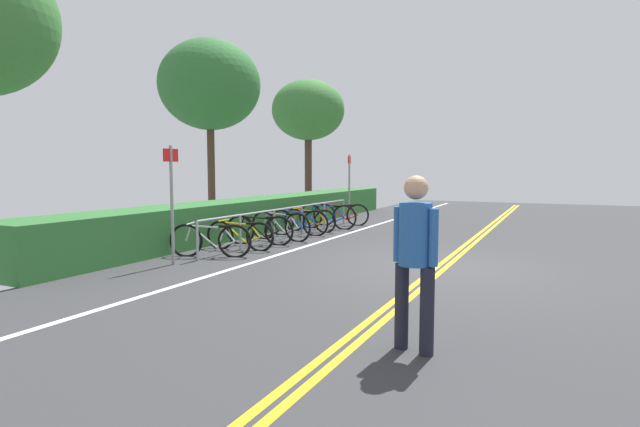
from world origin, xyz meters
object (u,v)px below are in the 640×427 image
Objects in this scene: bicycle_1 at (240,235)px; sign_post_far at (349,182)px; bicycle_4 at (298,223)px; tree_mid at (210,85)px; bicycle_0 at (210,240)px; bicycle_2 at (260,230)px; pedestrian at (415,251)px; sign_post_near at (172,193)px; bicycle_5 at (310,220)px; bicycle_6 at (327,216)px; tree_far_right at (308,111)px; bicycle_3 at (281,226)px; bike_rack at (289,215)px; bicycle_7 at (341,215)px.

sign_post_far reaches higher than bicycle_1.
tree_mid reaches higher than bicycle_4.
bicycle_2 is at bearing -0.12° from bicycle_0.
bicycle_0 is at bearing 56.04° from pedestrian.
pedestrian is at bearing -133.34° from tree_mid.
pedestrian is 0.78× the size of sign_post_near.
bicycle_5 is at bearing 0.43° from bicycle_0.
bicycle_5 is (2.74, 0.04, -0.02)m from bicycle_2.
sign_post_near is 0.38× the size of tree_mid.
bicycle_6 is at bearing 29.46° from pedestrian.
sign_post_far is 6.34m from tree_far_right.
tree_mid is 6.64m from tree_far_right.
tree_mid is (2.25, 3.86, 4.09)m from bicycle_3.
bike_rack is at bearing -1.83° from bicycle_2.
bicycle_1 is 0.99× the size of bicycle_4.
tree_far_right is (12.57, 3.49, 2.97)m from sign_post_near.
bicycle_0 is 0.97× the size of bicycle_7.
tree_mid reaches higher than bicycle_3.
bicycle_4 is at bearing 35.36° from pedestrian.
sign_post_near is at bearing 177.79° from bicycle_6.
bicycle_7 reaches higher than bicycle_0.
tree_mid is at bearing 178.61° from tree_far_right.
tree_mid is (1.22, 3.83, 4.11)m from bicycle_4.
bicycle_2 reaches higher than bicycle_5.
tree_far_right reaches higher than bicycle_4.
bicycle_4 reaches higher than bicycle_0.
bicycle_7 is 0.97× the size of pedestrian.
bicycle_2 is 0.74× the size of sign_post_far.
bicycle_1 is at bearing -4.25° from sign_post_near.
bicycle_4 is at bearing -0.90° from bicycle_0.
bicycle_0 is at bearing 179.16° from bike_rack.
bicycle_5 is 0.88m from bicycle_6.
sign_post_far is at bearing -1.28° from sign_post_near.
bicycle_5 is 8.81m from tree_far_right.
tree_far_right is at bearing 22.63° from bicycle_3.
bicycle_4 is 9.54m from tree_far_right.
bicycle_5 is (4.61, 0.03, -0.01)m from bicycle_0.
bicycle_1 is at bearing 179.65° from sign_post_far.
pedestrian is 12.80m from tree_mid.
pedestrian is (-5.37, -5.19, 0.66)m from bicycle_2.
pedestrian is (-3.50, -5.20, 0.67)m from bicycle_0.
bicycle_0 is 1.01m from bicycle_1.
bicycle_4 is 0.74× the size of sign_post_near.
bike_rack is at bearing 177.86° from bicycle_6.
tree_far_right is (9.73, 3.61, 3.97)m from bicycle_2.
bicycle_6 is 1.09× the size of bicycle_7.
bicycle_2 is (1.87, -0.00, 0.01)m from bicycle_0.
pedestrian is at bearing -149.74° from tree_far_right.
bicycle_3 is at bearing 39.39° from pedestrian.
bicycle_0 is 6.30m from pedestrian.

